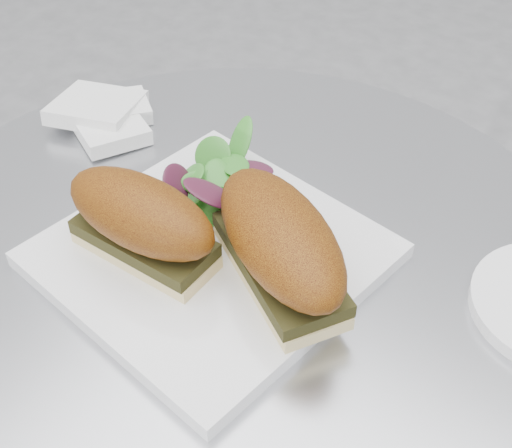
% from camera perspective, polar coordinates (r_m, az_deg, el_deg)
% --- Properties ---
extents(table, '(0.70, 0.70, 0.73)m').
position_cam_1_polar(table, '(0.86, -1.56, -14.43)').
color(table, silver).
rests_on(table, ground).
extents(plate, '(0.31, 0.31, 0.02)m').
position_cam_1_polar(plate, '(0.66, -3.58, -2.49)').
color(plate, white).
rests_on(plate, table).
extents(sandwich_left, '(0.16, 0.07, 0.08)m').
position_cam_1_polar(sandwich_left, '(0.63, -9.17, 0.33)').
color(sandwich_left, beige).
rests_on(sandwich_left, plate).
extents(sandwich_right, '(0.19, 0.16, 0.08)m').
position_cam_1_polar(sandwich_right, '(0.60, 1.95, -1.57)').
color(sandwich_right, beige).
rests_on(sandwich_right, plate).
extents(salad, '(0.11, 0.11, 0.05)m').
position_cam_1_polar(salad, '(0.70, -2.51, 4.40)').
color(salad, green).
rests_on(salad, plate).
extents(napkin, '(0.12, 0.12, 0.02)m').
position_cam_1_polar(napkin, '(0.85, -12.03, 8.02)').
color(napkin, white).
rests_on(napkin, table).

